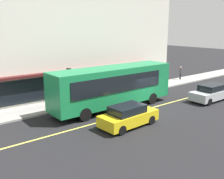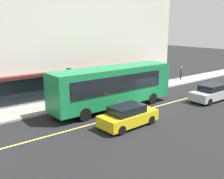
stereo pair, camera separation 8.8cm
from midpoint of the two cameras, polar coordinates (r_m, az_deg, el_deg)
name	(u,v)px [view 2 (the right image)]	position (r m, az deg, el deg)	size (l,w,h in m)	color
ground	(152,108)	(22.56, 8.74, -3.96)	(120.00, 120.00, 0.00)	black
sidewalk	(114,95)	(26.17, 0.46, -1.16)	(80.00, 2.53, 0.15)	#9E9B93
lane_centre_stripe	(152,108)	(22.56, 8.74, -3.95)	(36.00, 0.16, 0.01)	#D8D14C
storefront_building	(43,31)	(29.45, -14.79, 12.24)	(26.72, 12.51, 12.53)	silver
bus	(114,85)	(21.69, 0.45, 0.93)	(11.15, 2.68, 3.50)	#197F47
traffic_light	(69,78)	(22.24, -9.15, 2.51)	(0.30, 0.52, 3.20)	#2D2D33
car_yellow	(128,116)	(18.15, 3.66, -5.76)	(4.37, 2.00, 1.52)	yellow
car_silver	(211,93)	(25.91, 20.83, -0.70)	(4.34, 1.93, 1.52)	#B7BABF
pedestrian_by_curb	(128,81)	(27.41, 3.64, 1.86)	(0.34, 0.34, 1.71)	black
pedestrian_near_storefront	(181,72)	(34.32, 14.85, 3.77)	(0.34, 0.34, 1.66)	black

